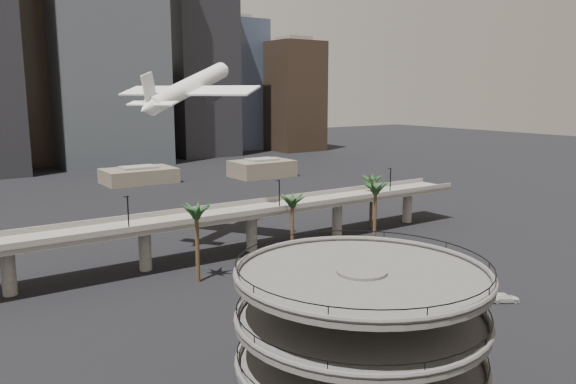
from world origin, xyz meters
TOP-DOWN VIEW (x-y plane):
  - ground at (0.00, 0.00)m, footprint 700.00×700.00m
  - parking_ramp at (-13.00, -4.00)m, footprint 22.20×22.20m
  - overpass at (0.00, 55.00)m, footprint 130.00×9.30m
  - palm_trees at (21.48, 47.47)m, footprint 54.40×18.40m
  - low_buildings at (6.89, 142.30)m, footprint 135.00×27.50m
  - skyline at (15.11, 217.08)m, footprint 269.00×86.00m
  - airborne_jet at (4.47, 67.98)m, footprint 30.04×28.20m
  - car_a at (0.51, 10.04)m, footprint 4.76×2.09m
  - car_b at (4.25, 18.54)m, footprint 4.70×3.41m
  - car_c at (28.13, 9.36)m, footprint 4.95×4.03m

SIDE VIEW (x-z plane):
  - ground at x=0.00m, z-range 0.00..0.00m
  - car_c at x=28.13m, z-range 0.00..1.35m
  - car_b at x=4.25m, z-range 0.00..1.47m
  - car_a at x=0.51m, z-range 0.00..1.59m
  - low_buildings at x=6.89m, z-range -0.54..6.26m
  - overpass at x=0.00m, z-range -0.01..14.69m
  - parking_ramp at x=-13.00m, z-range 1.16..18.51m
  - palm_trees at x=21.48m, z-range 4.30..18.30m
  - airborne_jet at x=4.47m, z-range 26.09..38.31m
  - skyline at x=15.11m, z-range -16.22..104.53m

